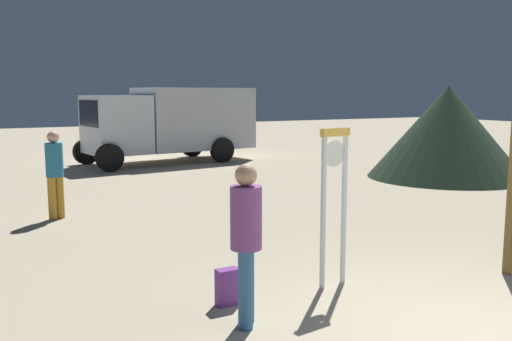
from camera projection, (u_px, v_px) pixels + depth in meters
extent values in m
plane|color=#BAAA8B|center=(478.00, 338.00, 5.68)|extent=(80.00, 80.00, 0.00)
cylinder|color=silver|center=(323.00, 214.00, 6.99)|extent=(0.07, 0.07, 1.96)
cylinder|color=silver|center=(344.00, 210.00, 7.21)|extent=(0.07, 0.07, 1.96)
cube|color=#F8BC46|center=(335.00, 132.00, 6.96)|extent=(0.45, 0.14, 0.10)
cylinder|color=white|center=(333.00, 153.00, 7.02)|extent=(0.35, 0.08, 0.34)
cube|color=black|center=(332.00, 153.00, 7.04)|extent=(0.07, 0.02, 0.07)
cube|color=black|center=(332.00, 153.00, 7.04)|extent=(0.03, 0.02, 0.13)
cube|color=brown|center=(512.00, 196.00, 7.54)|extent=(0.12, 0.12, 2.20)
sphere|color=#FFEC85|center=(512.00, 234.00, 7.67)|extent=(0.04, 0.04, 0.04)
cylinder|color=teal|center=(246.00, 290.00, 5.84)|extent=(0.16, 0.16, 0.86)
cylinder|color=teal|center=(247.00, 285.00, 6.01)|extent=(0.16, 0.16, 0.86)
cylinder|color=#804688|center=(246.00, 218.00, 5.82)|extent=(0.34, 0.34, 0.68)
sphere|color=tan|center=(246.00, 175.00, 5.76)|extent=(0.24, 0.24, 0.24)
cube|color=#76368B|center=(228.00, 287.00, 6.53)|extent=(0.27, 0.16, 0.44)
cube|color=#673887|center=(224.00, 290.00, 6.62)|extent=(0.19, 0.04, 0.19)
cylinder|color=gold|center=(52.00, 198.00, 10.96)|extent=(0.16, 0.16, 0.85)
cylinder|color=gold|center=(60.00, 197.00, 11.09)|extent=(0.16, 0.16, 0.85)
cylinder|color=teal|center=(54.00, 160.00, 10.92)|extent=(0.34, 0.34, 0.68)
sphere|color=#E6A68C|center=(53.00, 137.00, 10.86)|extent=(0.23, 0.23, 0.23)
cube|color=silver|center=(194.00, 118.00, 20.66)|extent=(4.36, 2.71, 2.26)
cube|color=silver|center=(116.00, 125.00, 18.92)|extent=(2.13, 2.33, 1.99)
cube|color=black|center=(88.00, 114.00, 18.31)|extent=(0.25, 1.77, 0.87)
cylinder|color=black|center=(86.00, 152.00, 19.56)|extent=(0.92, 0.36, 0.90)
cylinder|color=black|center=(110.00, 158.00, 17.74)|extent=(0.92, 0.36, 0.90)
cylinder|color=black|center=(192.00, 145.00, 22.03)|extent=(0.92, 0.36, 0.90)
cylinder|color=black|center=(222.00, 150.00, 20.21)|extent=(0.92, 0.36, 0.90)
cone|color=#243725|center=(447.00, 132.00, 16.31)|extent=(4.58, 4.58, 2.75)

